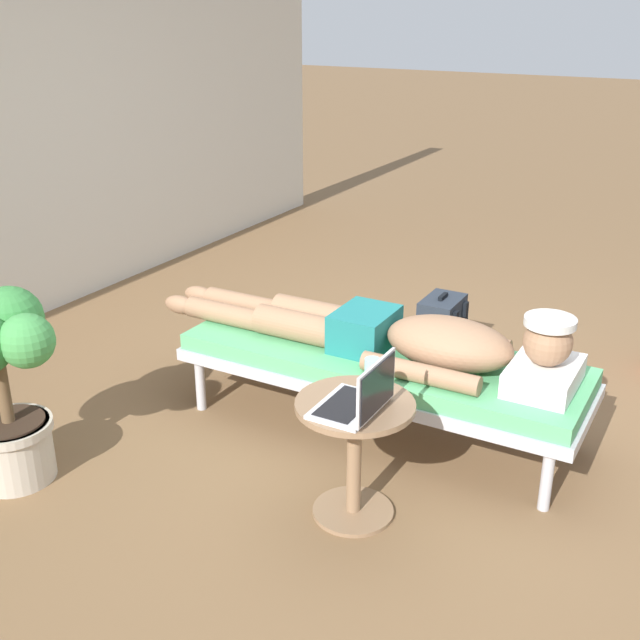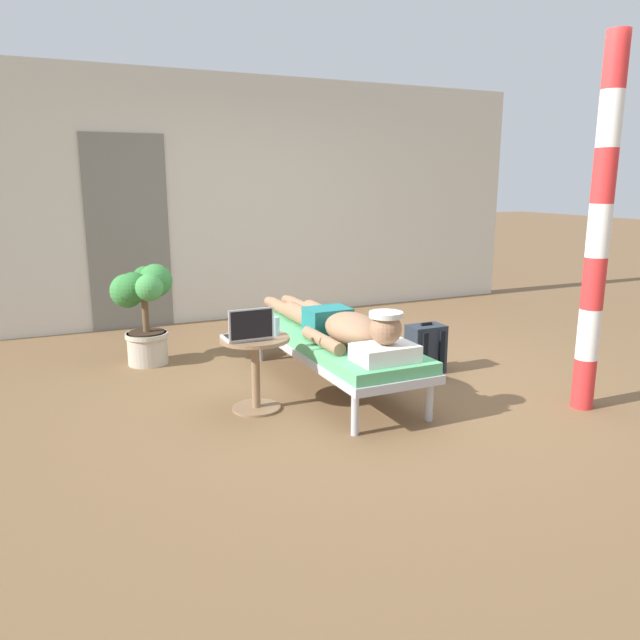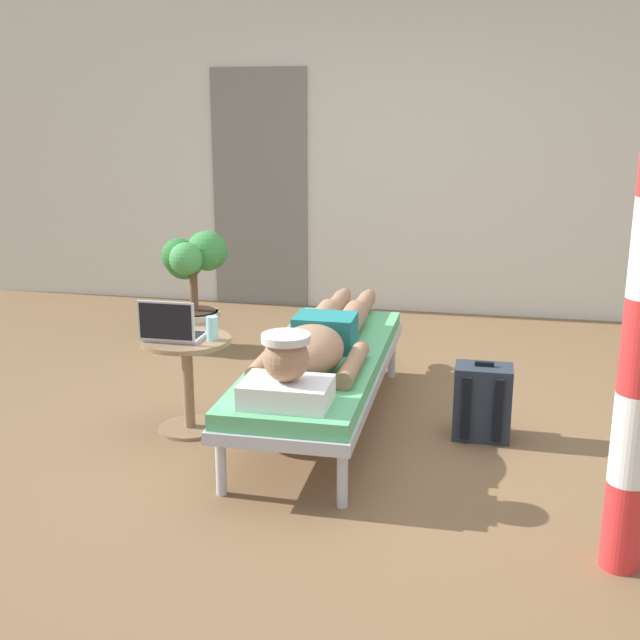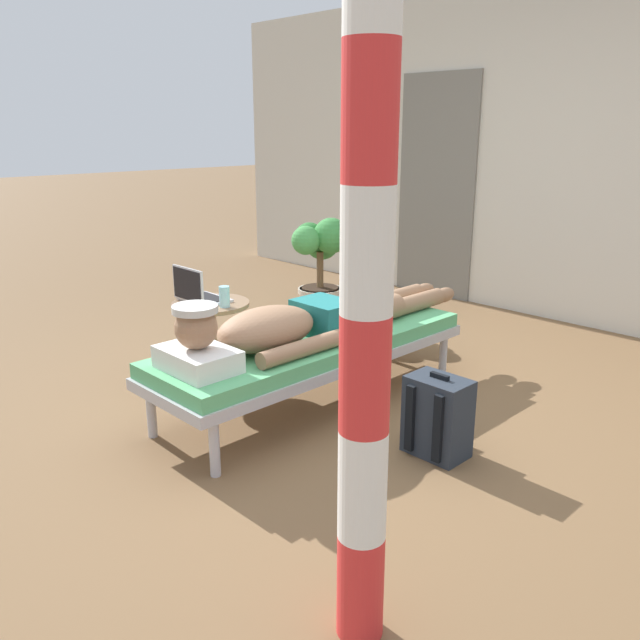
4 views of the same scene
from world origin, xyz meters
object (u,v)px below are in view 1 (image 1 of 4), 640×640
object	(u,v)px
side_table	(354,439)
laptop	(360,398)
backpack	(440,331)
lounge_chair	(381,365)
drink_glass	(372,373)
person_reclining	(403,336)

from	to	relation	value
side_table	laptop	distance (m)	0.24
backpack	laptop	bearing A→B (deg)	-170.23
lounge_chair	drink_glass	xyz separation A→B (m)	(-0.55, -0.21, 0.24)
drink_glass	backpack	bearing A→B (deg)	9.18
person_reclining	side_table	world-z (taller)	person_reclining
person_reclining	backpack	bearing A→B (deg)	8.36
side_table	laptop	world-z (taller)	laptop
person_reclining	laptop	size ratio (longest dim) A/B	7.00
lounge_chair	side_table	world-z (taller)	side_table
laptop	backpack	xyz separation A→B (m)	(1.63, 0.28, -0.39)
laptop	backpack	distance (m)	1.70
person_reclining	drink_glass	size ratio (longest dim) A/B	17.01
person_reclining	lounge_chair	bearing A→B (deg)	90.00
person_reclining	laptop	world-z (taller)	laptop
lounge_chair	backpack	distance (m)	0.88
person_reclining	side_table	distance (m)	0.72
person_reclining	drink_glass	world-z (taller)	person_reclining
lounge_chair	laptop	world-z (taller)	laptop
lounge_chair	person_reclining	bearing A→B (deg)	-90.00
lounge_chair	backpack	world-z (taller)	backpack
drink_glass	person_reclining	bearing A→B (deg)	10.48
drink_glass	backpack	world-z (taller)	drink_glass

